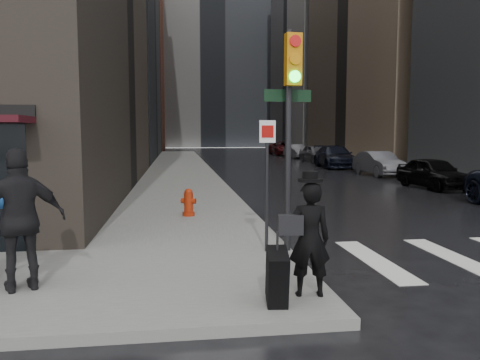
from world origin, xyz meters
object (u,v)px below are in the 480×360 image
(fire_hydrant, at_px, (189,204))
(parked_car_3, at_px, (335,157))
(man_greycoat, at_px, (21,220))
(parked_car_2, at_px, (379,163))
(parked_car_5, at_px, (296,151))
(parked_car_4, at_px, (316,153))
(parked_car_1, at_px, (433,173))
(traffic_light, at_px, (288,110))
(parked_car_6, at_px, (284,148))
(man_overcoat, at_px, (303,245))

(fire_hydrant, bearing_deg, parked_car_3, 60.41)
(man_greycoat, bearing_deg, parked_car_2, -150.02)
(parked_car_5, bearing_deg, parked_car_4, -94.16)
(man_greycoat, xyz_separation_m, parked_car_5, (13.73, 37.36, -0.51))
(parked_car_4, bearing_deg, man_greycoat, -119.85)
(parked_car_2, xyz_separation_m, parked_car_5, (0.09, 18.99, -0.02))
(parked_car_1, height_order, parked_car_2, parked_car_2)
(parked_car_1, distance_m, parked_car_3, 12.66)
(parked_car_4, distance_m, parked_car_5, 6.33)
(man_greycoat, bearing_deg, fire_hydrant, -136.84)
(man_greycoat, height_order, parked_car_3, man_greycoat)
(parked_car_1, bearing_deg, man_greycoat, -141.90)
(fire_hydrant, relative_size, parked_car_4, 0.17)
(man_greycoat, relative_size, traffic_light, 0.49)
(fire_hydrant, relative_size, parked_car_6, 0.14)
(parked_car_5, relative_size, parked_car_6, 0.76)
(parked_car_3, relative_size, parked_car_5, 1.31)
(fire_hydrant, height_order, parked_car_3, parked_car_3)
(parked_car_3, distance_m, parked_car_6, 19.01)
(man_overcoat, xyz_separation_m, parked_car_2, (9.74, 19.21, -0.20))
(fire_hydrant, bearing_deg, traffic_light, -66.95)
(man_overcoat, distance_m, parked_car_3, 27.19)
(parked_car_2, relative_size, parked_car_5, 1.03)
(traffic_light, relative_size, parked_car_6, 0.77)
(man_greycoat, distance_m, parked_car_2, 22.88)
(parked_car_5, height_order, parked_car_6, parked_car_6)
(fire_hydrant, xyz_separation_m, parked_car_5, (11.22, 31.56, 0.18))
(parked_car_5, bearing_deg, man_overcoat, -109.07)
(parked_car_6, bearing_deg, traffic_light, -104.31)
(parked_car_4, height_order, parked_car_6, parked_car_6)
(man_greycoat, distance_m, parked_car_6, 45.87)
(traffic_light, xyz_separation_m, fire_hydrant, (-1.77, 4.15, -2.34))
(man_overcoat, relative_size, parked_car_1, 0.44)
(parked_car_4, bearing_deg, fire_hydrant, -119.97)
(parked_car_1, distance_m, parked_car_5, 25.33)
(fire_hydrant, bearing_deg, parked_car_2, 48.48)
(fire_hydrant, relative_size, parked_car_2, 0.18)
(fire_hydrant, relative_size, parked_car_5, 0.19)
(man_overcoat, distance_m, fire_hydrant, 6.80)
(man_overcoat, height_order, parked_car_3, man_overcoat)
(parked_car_6, bearing_deg, man_overcoat, -104.07)
(man_greycoat, height_order, fire_hydrant, man_greycoat)
(man_greycoat, distance_m, parked_car_5, 39.81)
(fire_hydrant, height_order, parked_car_2, parked_car_2)
(fire_hydrant, height_order, parked_car_4, parked_car_4)
(parked_car_4, distance_m, parked_car_6, 12.66)
(parked_car_3, bearing_deg, traffic_light, -107.24)
(parked_car_2, bearing_deg, parked_car_5, 87.95)
(man_greycoat, height_order, parked_car_2, man_greycoat)
(man_overcoat, xyz_separation_m, traffic_light, (0.38, 2.49, 1.94))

